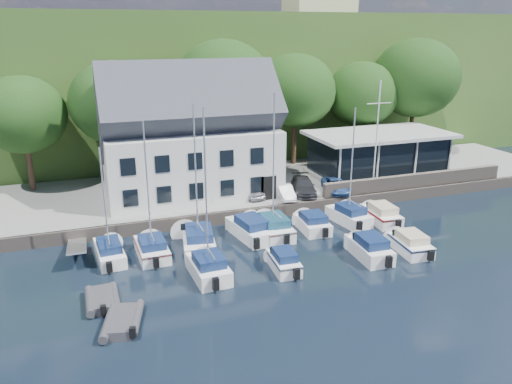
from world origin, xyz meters
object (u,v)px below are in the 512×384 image
boat_r2_2 (283,259)px  dinghy_0 (102,298)px  harbor_building (190,143)px  boat_r1_6 (352,165)px  car_dgrey (303,186)px  boat_r1_7 (381,213)px  flagpole (377,137)px  car_white (285,192)px  boat_r1_1 (148,196)px  boat_r1_5 (312,221)px  boat_r2_1 (206,204)px  boat_r2_3 (369,246)px  car_silver (250,189)px  boat_r1_3 (250,227)px  car_blue (336,185)px  boat_r1_0 (104,200)px  club_pavilion (378,154)px  boat_r1_2 (196,183)px  dinghy_1 (122,320)px  boat_r2_4 (409,241)px  boat_r1_4 (273,174)px

boat_r2_2 → dinghy_0: (-10.95, -0.57, -0.32)m
harbor_building → dinghy_0: 17.61m
boat_r1_6 → car_dgrey: bearing=98.0°
boat_r1_6 → boat_r1_7: size_ratio=1.64×
flagpole → car_white: bearing=176.2°
flagpole → boat_r1_1: flagpole is taller
boat_r2_2 → boat_r1_5: bearing=53.2°
boat_r2_1 → boat_r2_3: 11.41m
car_silver → boat_r1_3: (-1.97, -5.96, -0.84)m
boat_r1_5 → car_blue: bearing=50.8°
flagpole → boat_r2_2: 16.41m
boat_r1_0 → harbor_building: bearing=45.8°
boat_r1_3 → boat_r1_0: bearing=172.8°
boat_r1_6 → club_pavilion: bearing=38.2°
car_silver → boat_r1_2: 9.33m
car_white → dinghy_1: (-14.41, -13.23, -1.17)m
car_blue → boat_r1_5: 6.85m
car_silver → flagpole: 11.59m
boat_r1_3 → dinghy_0: bearing=-159.6°
boat_r2_4 → boat_r1_4: bearing=148.7°
club_pavilion → car_dgrey: bearing=-162.6°
car_blue → boat_r1_3: size_ratio=0.54×
boat_r1_3 → dinghy_1: bearing=-147.9°
car_silver → car_white: (2.63, -1.38, -0.08)m
boat_r1_5 → boat_r1_1: bearing=-174.0°
boat_r1_4 → boat_r1_5: 5.02m
flagpole → boat_r2_4: 11.55m
boat_r1_1 → boat_r1_2: (3.21, 0.25, 0.47)m
car_white → boat_r2_2: 11.01m
club_pavilion → boat_r2_4: size_ratio=2.48×
boat_r1_7 → dinghy_1: (-20.37, -8.10, -0.37)m
harbor_building → car_white: 8.90m
car_silver → boat_r1_2: (-5.95, -6.52, 3.02)m
car_dgrey → car_blue: size_ratio=1.25×
boat_r1_3 → boat_r1_4: 4.22m
harbor_building → boat_r1_3: bearing=-74.8°
car_silver → boat_r1_4: boat_r1_4 is taller
boat_r1_3 → dinghy_0: 12.27m
car_silver → boat_r2_3: size_ratio=0.66×
boat_r1_0 → boat_r2_2: (10.16, -5.15, -3.43)m
car_dgrey → boat_r1_2: (-10.56, -5.83, 3.01)m
boat_r1_2 → boat_r1_4: (5.68, 0.46, -0.00)m
boat_r2_1 → boat_r2_2: size_ratio=2.04×
car_white → boat_r2_1: boat_r2_1 is taller
dinghy_0 → boat_r1_5: bearing=20.1°
car_blue → boat_r2_2: 13.70m
boat_r1_0 → boat_r1_6: bearing=-2.7°
boat_r1_5 → dinghy_0: size_ratio=1.63×
club_pavilion → boat_r1_1: size_ratio=1.58×
club_pavilion → car_white: 11.70m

